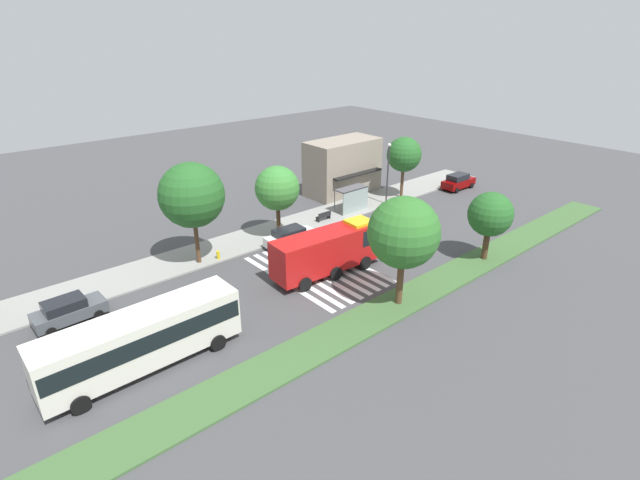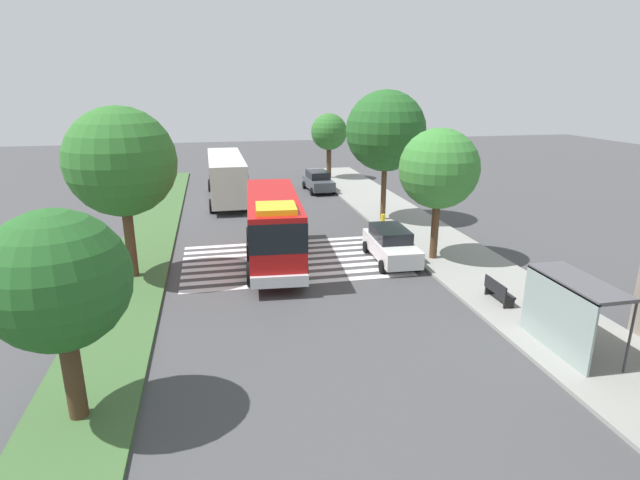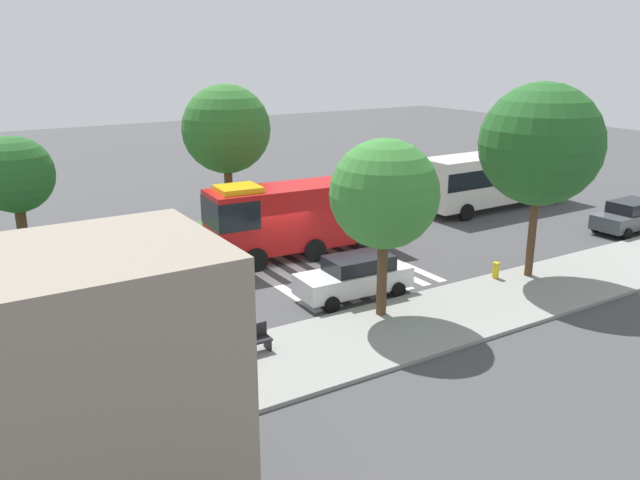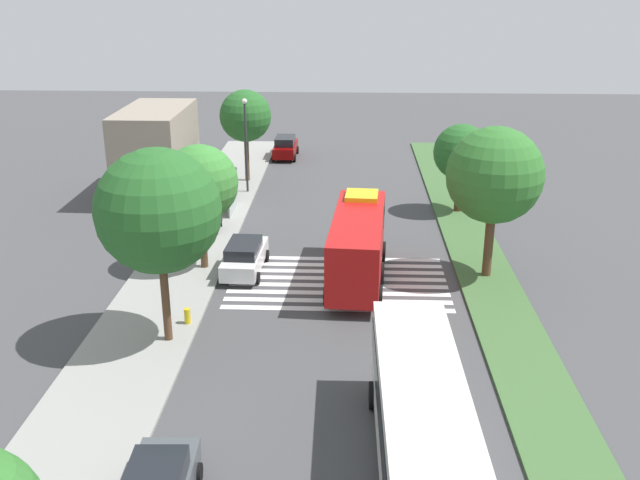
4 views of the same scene
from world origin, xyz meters
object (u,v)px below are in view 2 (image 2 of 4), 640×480
Objects in this scene: sidewalk_tree_west at (386,131)px; median_tree_far_west at (121,162)px; fire_truck at (274,226)px; parked_car_mid at (391,244)px; fire_hydrant at (383,220)px; bus_stop_shelter at (567,301)px; sidewalk_tree_far_west at (329,132)px; sidewalk_tree_center at (439,169)px; parked_car_west at (318,181)px; median_tree_west at (58,281)px; transit_bus at (226,174)px; bench_near_shelter at (498,291)px.

median_tree_far_west is (7.55, -14.75, -0.44)m from sidewalk_tree_west.
fire_truck is 1.97× the size of parked_car_mid.
fire_hydrant is (1.49, -0.50, -5.38)m from sidewalk_tree_west.
bus_stop_shelter reaches higher than parked_car_mid.
sidewalk_tree_far_west is 16.10m from sidewalk_tree_west.
median_tree_far_west reaches higher than sidewalk_tree_center.
parked_car_west is 22.42m from median_tree_far_west.
sidewalk_tree_west reaches higher than parked_car_west.
sidewalk_tree_far_west reaches higher than fire_hydrant.
fire_truck is 1.22× the size of median_tree_far_west.
sidewalk_tree_west reaches higher than fire_truck.
fire_truck is 1.65× the size of median_tree_west.
transit_bus is at bearing -152.34° from parked_car_mid.
sidewalk_tree_far_west is at bearing -179.53° from bus_stop_shelter.
bus_stop_shelter is at bearing -0.40° from bench_near_shelter.
sidewalk_tree_center is at bearing 4.36° from fire_hydrant.
median_tree_west is at bearing -47.73° from parked_car_mid.
bus_stop_shelter is 5.00× the size of fire_hydrant.
sidewalk_tree_west is at bearing -178.73° from bench_near_shelter.
sidewalk_tree_west is (-7.72, 2.20, 4.98)m from parked_car_mid.
sidewalk_tree_west is 23.54m from median_tree_west.
sidewalk_tree_center is at bearing 0.00° from sidewalk_tree_far_west.
sidewalk_tree_center is 17.95m from median_tree_west.
transit_bus is at bearing -77.86° from parked_car_west.
bus_stop_shelter is at bearing 2.74° from parked_car_west.
sidewalk_tree_far_west is 1.05× the size of median_tree_west.
sidewalk_tree_west reaches higher than sidewalk_tree_far_west.
sidewalk_tree_west is 16.58m from median_tree_far_west.
parked_car_mid is (18.18, 0.00, 0.01)m from parked_car_west.
bench_near_shelter is (24.20, 2.51, -0.29)m from parked_car_west.
parked_car_mid is at bearing -98.48° from sidewalk_tree_center.
median_tree_far_west is at bearing -37.16° from parked_car_west.
fire_truck is 13.11m from median_tree_west.
median_tree_far_west is 1.35× the size of median_tree_west.
fire_hydrant is (-5.64, 7.60, -1.55)m from fire_truck.
median_tree_far_west is (23.59, -14.75, 1.01)m from sidewalk_tree_far_west.
transit_bus is 13.57m from sidewalk_tree_west.
median_tree_far_west is at bearing -82.33° from fire_truck.
sidewalk_tree_far_west is (-7.56, 9.88, 2.37)m from transit_bus.
bench_near_shelter is at bearing 3.63° from parked_car_west.
bus_stop_shelter is at bearing 0.90° from sidewalk_tree_west.
parked_car_mid is at bearing 88.23° from fire_truck.
sidewalk_tree_center is (0.33, 2.20, 3.83)m from parked_car_mid.
bench_near_shelter is (6.02, 2.50, -0.30)m from parked_car_mid.
parked_car_west is at bearing -21.53° from sidewalk_tree_far_west.
fire_truck reaches higher than bus_stop_shelter.
median_tree_far_west reaches higher than bench_near_shelter.
median_tree_west is (26.73, -4.87, 1.96)m from transit_bus.
median_tree_west is (34.29, -14.75, -0.40)m from sidewalk_tree_far_west.
transit_bus is 28.12m from bus_stop_shelter.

